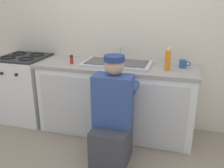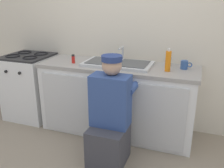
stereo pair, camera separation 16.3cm
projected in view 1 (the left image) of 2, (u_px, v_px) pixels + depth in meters
ground_plane at (110, 142)px, 2.95m from camera, size 12.00×12.00×0.00m
back_wall at (124, 28)px, 3.13m from camera, size 6.00×0.10×2.50m
counter_cabinet at (116, 100)px, 3.08m from camera, size 1.84×0.62×0.82m
countertop at (117, 67)px, 2.95m from camera, size 1.88×0.62×0.04m
sink_double_basin at (117, 63)px, 2.94m from camera, size 0.80×0.44×0.19m
stove_range at (27, 88)px, 3.42m from camera, size 0.60×0.62×0.90m
plumber_person at (112, 120)px, 2.49m from camera, size 0.42×0.61×1.10m
soap_bottle_orange at (168, 60)px, 2.69m from camera, size 0.06×0.06×0.25m
coffee_mug at (183, 64)px, 2.80m from camera, size 0.13×0.08×0.09m
spice_bottle_red at (72, 60)px, 2.98m from camera, size 0.04×0.04×0.10m
water_glass at (167, 61)px, 2.93m from camera, size 0.06×0.06×0.10m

